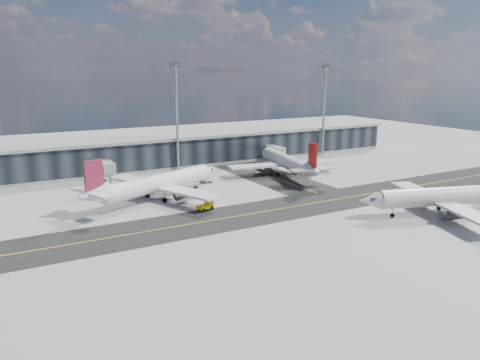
{
  "coord_description": "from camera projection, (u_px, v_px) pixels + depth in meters",
  "views": [
    {
      "loc": [
        -46.35,
        -69.82,
        26.81
      ],
      "look_at": [
        -1.14,
        11.23,
        5.0
      ],
      "focal_mm": 35.0,
      "sensor_mm": 36.0,
      "label": 1
    }
  ],
  "objects": [
    {
      "name": "service_van",
      "position": [
        205.0,
        178.0,
        115.7
      ],
      "size": [
        3.05,
        5.8,
        1.56
      ],
      "primitive_type": "imported",
      "rotation": [
        0.0,
        0.0,
        -0.09
      ],
      "color": "silver",
      "rests_on": "ground"
    },
    {
      "name": "terminal_concourse",
      "position": [
        169.0,
        152.0,
        133.26
      ],
      "size": [
        152.0,
        19.8,
        8.8
      ],
      "color": "black",
      "rests_on": "ground"
    },
    {
      "name": "airliner_near",
      "position": [
        447.0,
        196.0,
        88.8
      ],
      "size": [
        34.66,
        29.9,
        10.5
      ],
      "rotation": [
        0.0,
        0.0,
        1.26
      ],
      "color": "silver",
      "rests_on": "ground"
    },
    {
      "name": "airliner_af",
      "position": [
        157.0,
        184.0,
        98.36
      ],
      "size": [
        35.19,
        30.44,
        10.81
      ],
      "rotation": [
        0.0,
        0.0,
        -1.2
      ],
      "color": "silver",
      "rests_on": "ground"
    },
    {
      "name": "ground",
      "position": [
        275.0,
        217.0,
        87.47
      ],
      "size": [
        300.0,
        300.0,
        0.0
      ],
      "primitive_type": "plane",
      "color": "gray",
      "rests_on": "ground"
    },
    {
      "name": "taxiway_lanes",
      "position": [
        262.0,
        201.0,
        98.46
      ],
      "size": [
        180.0,
        63.0,
        0.03
      ],
      "color": "black",
      "rests_on": "ground"
    },
    {
      "name": "floodlight_masts",
      "position": [
        177.0,
        113.0,
        124.71
      ],
      "size": [
        102.5,
        0.7,
        28.9
      ],
      "color": "gray",
      "rests_on": "ground"
    },
    {
      "name": "baggage_tug",
      "position": [
        206.0,
        205.0,
        91.66
      ],
      "size": [
        3.61,
        2.45,
        2.07
      ],
      "rotation": [
        0.0,
        0.0,
        -1.3
      ],
      "color": "yellow",
      "rests_on": "ground"
    },
    {
      "name": "airliner_redtail",
      "position": [
        287.0,
        162.0,
        121.8
      ],
      "size": [
        30.57,
        35.62,
        10.6
      ],
      "rotation": [
        0.0,
        0.0,
        -0.2
      ],
      "color": "silver",
      "rests_on": "ground"
    }
  ]
}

